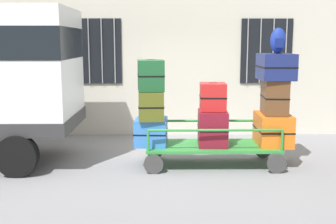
{
  "coord_description": "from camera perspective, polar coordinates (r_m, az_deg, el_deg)",
  "views": [
    {
      "loc": [
        -0.25,
        -7.7,
        2.23
      ],
      "look_at": [
        -0.15,
        -0.19,
        0.98
      ],
      "focal_mm": 45.7,
      "sensor_mm": 36.0,
      "label": 1
    }
  ],
  "objects": [
    {
      "name": "ground_plane",
      "position": [
        8.02,
        1.02,
        -6.71
      ],
      "size": [
        40.0,
        40.0,
        0.0
      ],
      "primitive_type": "plane",
      "color": "gray"
    },
    {
      "name": "building_wall",
      "position": [
        10.26,
        0.62,
        10.91
      ],
      "size": [
        12.0,
        0.38,
        5.0
      ],
      "color": "beige",
      "rests_on": "ground"
    },
    {
      "name": "luggage_cart",
      "position": [
        7.8,
        5.89,
        -4.78
      ],
      "size": [
        2.43,
        1.06,
        0.38
      ],
      "color": "#2D8438",
      "rests_on": "ground"
    },
    {
      "name": "cart_railing",
      "position": [
        7.72,
        5.94,
        -2.07
      ],
      "size": [
        2.33,
        0.93,
        0.38
      ],
      "color": "#2D8438",
      "rests_on": "luggage_cart"
    },
    {
      "name": "suitcase_left_bottom",
      "position": [
        7.72,
        -2.26,
        -2.63
      ],
      "size": [
        0.61,
        0.69,
        0.48
      ],
      "color": "#3372C6",
      "rests_on": "luggage_cart"
    },
    {
      "name": "suitcase_left_middle",
      "position": [
        7.63,
        -2.28,
        0.98
      ],
      "size": [
        0.47,
        0.79,
        0.5
      ],
      "color": "#4C5119",
      "rests_on": "suitcase_left_bottom"
    },
    {
      "name": "suitcase_left_top",
      "position": [
        7.55,
        -2.31,
        4.91
      ],
      "size": [
        0.5,
        0.58,
        0.55
      ],
      "color": "#194C28",
      "rests_on": "suitcase_left_middle"
    },
    {
      "name": "suitcase_midleft_bottom",
      "position": [
        7.7,
        5.96,
        -2.14
      ],
      "size": [
        0.54,
        0.67,
        0.63
      ],
      "color": "maroon",
      "rests_on": "luggage_cart"
    },
    {
      "name": "suitcase_midleft_middle",
      "position": [
        7.64,
        6.0,
        2.05
      ],
      "size": [
        0.48,
        0.52,
        0.49
      ],
      "color": "#B21E1E",
      "rests_on": "suitcase_midleft_bottom"
    },
    {
      "name": "suitcase_center_bottom",
      "position": [
        7.95,
        13.83,
        -2.23
      ],
      "size": [
        0.6,
        0.85,
        0.56
      ],
      "color": "orange",
      "rests_on": "luggage_cart"
    },
    {
      "name": "suitcase_center_middle",
      "position": [
        7.85,
        14.01,
        1.97
      ],
      "size": [
        0.46,
        0.69,
        0.61
      ],
      "color": "brown",
      "rests_on": "suitcase_center_bottom"
    },
    {
      "name": "suitcase_center_top",
      "position": [
        7.78,
        14.2,
        5.88
      ],
      "size": [
        0.58,
        0.72,
        0.46
      ],
      "color": "navy",
      "rests_on": "suitcase_center_middle"
    },
    {
      "name": "backpack",
      "position": [
        7.73,
        14.48,
        9.2
      ],
      "size": [
        0.27,
        0.22,
        0.44
      ],
      "color": "navy",
      "rests_on": "suitcase_center_top"
    }
  ]
}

